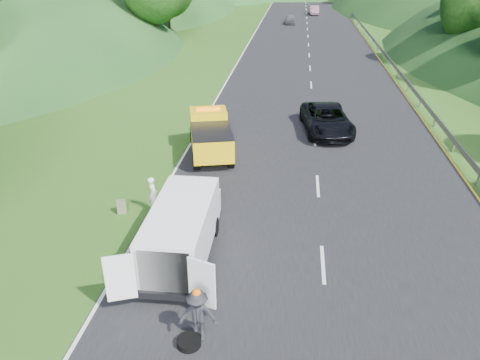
# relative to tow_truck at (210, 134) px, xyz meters

# --- Properties ---
(ground) EXTENTS (320.00, 320.00, 0.00)m
(ground) POSITION_rel_tow_truck_xyz_m (2.54, -7.16, -1.10)
(ground) COLOR #38661E
(ground) RESTS_ON ground
(road_surface) EXTENTS (14.00, 200.00, 0.02)m
(road_surface) POSITION_rel_tow_truck_xyz_m (5.54, 32.84, -1.09)
(road_surface) COLOR black
(road_surface) RESTS_ON ground
(guardrail) EXTENTS (0.06, 140.00, 1.52)m
(guardrail) POSITION_rel_tow_truck_xyz_m (12.84, 45.34, -1.10)
(guardrail) COLOR gray
(guardrail) RESTS_ON ground
(tree_line_left) EXTENTS (14.00, 140.00, 14.00)m
(tree_line_left) POSITION_rel_tow_truck_xyz_m (-16.46, 52.84, -1.10)
(tree_line_left) COLOR #31591A
(tree_line_left) RESTS_ON ground
(tree_line_right) EXTENTS (14.00, 140.00, 14.00)m
(tree_line_right) POSITION_rel_tow_truck_xyz_m (25.54, 52.84, -1.10)
(tree_line_right) COLOR #31591A
(tree_line_right) RESTS_ON ground
(tow_truck) EXTENTS (3.17, 5.56, 2.26)m
(tow_truck) POSITION_rel_tow_truck_xyz_m (0.00, 0.00, 0.00)
(tow_truck) COLOR black
(tow_truck) RESTS_ON ground
(white_van) EXTENTS (3.22, 5.90, 2.09)m
(white_van) POSITION_rel_tow_truck_xyz_m (0.71, -9.27, 0.08)
(white_van) COLOR black
(white_van) RESTS_ON ground
(woman) EXTENTS (0.64, 0.69, 1.52)m
(woman) POSITION_rel_tow_truck_xyz_m (-1.25, -6.25, -1.10)
(woman) COLOR white
(woman) RESTS_ON ground
(child) EXTENTS (0.59, 0.60, 0.97)m
(child) POSITION_rel_tow_truck_xyz_m (0.20, -8.53, -1.10)
(child) COLOR tan
(child) RESTS_ON ground
(worker) EXTENTS (1.10, 0.69, 1.62)m
(worker) POSITION_rel_tow_truck_xyz_m (1.98, -13.03, -1.10)
(worker) COLOR black
(worker) RESTS_ON ground
(suitcase) EXTENTS (0.42, 0.32, 0.59)m
(suitcase) POSITION_rel_tow_truck_xyz_m (-2.52, -6.57, -0.81)
(suitcase) COLOR #5B5C45
(suitcase) RESTS_ON ground
(spare_tire) EXTENTS (0.67, 0.67, 0.20)m
(spare_tire) POSITION_rel_tow_truck_xyz_m (1.76, -13.29, -1.10)
(spare_tire) COLOR black
(spare_tire) RESTS_ON ground
(passing_suv) EXTENTS (3.29, 5.84, 1.54)m
(passing_suv) POSITION_rel_tow_truck_xyz_m (6.22, 4.10, -1.10)
(passing_suv) COLOR black
(passing_suv) RESTS_ON ground
(dist_car_a) EXTENTS (1.55, 3.86, 1.31)m
(dist_car_a) POSITION_rel_tow_truck_xyz_m (3.10, 49.68, -1.10)
(dist_car_a) COLOR #46474B
(dist_car_a) RESTS_ON ground
(dist_car_b) EXTENTS (1.47, 4.22, 1.39)m
(dist_car_b) POSITION_rel_tow_truck_xyz_m (6.83, 61.36, -1.10)
(dist_car_b) COLOR #6C4854
(dist_car_b) RESTS_ON ground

